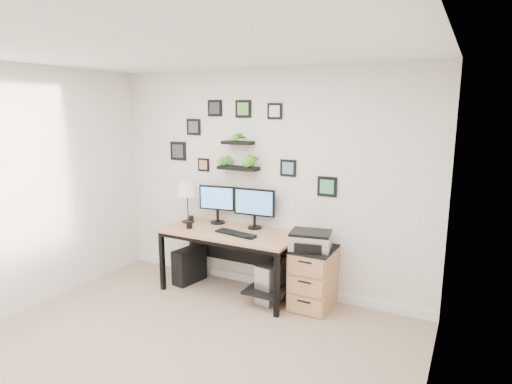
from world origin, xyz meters
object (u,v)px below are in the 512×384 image
Objects in this scene: table_lamp at (187,190)px; pc_tower_grey at (273,281)px; monitor_right at (254,205)px; mug at (189,225)px; file_cabinet at (313,278)px; pc_tower_black at (189,265)px; monitor_left at (217,201)px; desk at (233,241)px; printer at (311,240)px.

pc_tower_grey is (1.20, -0.06, -0.93)m from table_lamp.
table_lamp reaches higher than pc_tower_grey.
monitor_right reaches higher than mug.
mug is 0.12× the size of file_cabinet.
monitor_right is at bearing 23.79° from pc_tower_black.
monitor_right is at bearing 169.61° from file_cabinet.
monitor_right is 1.08× the size of pc_tower_grey.
monitor_left is 1.09× the size of pc_tower_black.
file_cabinet is (1.48, 0.20, -0.46)m from mug.
table_lamp is (-0.86, -0.13, 0.13)m from monitor_right.
desk is at bearing -178.93° from pc_tower_grey.
file_cabinet is (0.46, 0.05, 0.11)m from pc_tower_grey.
monitor_left is at bearing 42.59° from pc_tower_black.
file_cabinet is at bearing 3.44° from desk.
desk is at bearing -6.10° from table_lamp.
monitor_left reaches higher than printer.
monitor_left is 5.69× the size of mug.
desk is at bearing -178.72° from printer.
desk is 3.71× the size of pc_tower_black.
table_lamp is 1.52m from pc_tower_grey.
pc_tower_black is at bearing -166.08° from monitor_right.
table_lamp reaches higher than printer.
printer is at bearing 10.53° from pc_tower_black.
pc_tower_black is 0.90× the size of pc_tower_grey.
file_cabinet reaches higher than pc_tower_grey.
monitor_left reaches higher than mug.
printer reaches higher than mug.
printer is (0.43, 0.01, 0.54)m from pc_tower_grey.
monitor_right reaches higher than monitor_left.
printer is (1.63, -0.05, -0.39)m from table_lamp.
monitor_left is at bearing 62.90° from mug.
monitor_left is at bearing 172.14° from printer.
desk is 0.49m from monitor_right.
pc_tower_grey is 0.47m from file_cabinet.
monitor_left is 0.98× the size of pc_tower_grey.
pc_tower_grey is 1.01× the size of printer.
file_cabinet is (1.66, -0.02, -0.82)m from table_lamp.
file_cabinet is at bearing 7.82° from mug.
monitor_left reaches higher than desk.
table_lamp is at bearing 173.90° from desk.
table_lamp reaches higher than mug.
mug is 1.57m from file_cabinet.
table_lamp is 1.18× the size of pc_tower_black.
pc_tower_grey is at bearing 8.61° from mug.
pc_tower_grey is at bearing 10.20° from pc_tower_black.
desk is 3.38× the size of printer.
mug is (0.18, -0.22, -0.37)m from table_lamp.
mug is 1.18m from pc_tower_grey.
desk is at bearing 15.81° from mug.
printer reaches higher than desk.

